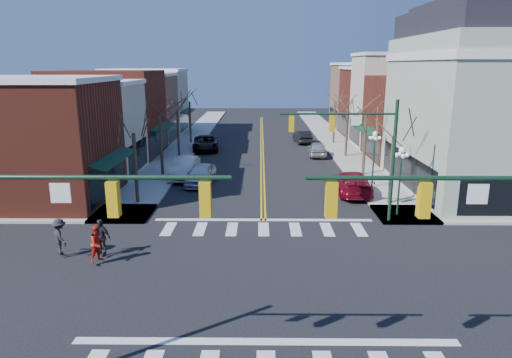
{
  "coord_description": "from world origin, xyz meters",
  "views": [
    {
      "loc": [
        -0.2,
        -18.16,
        9.08
      ],
      "look_at": [
        -0.44,
        6.76,
        2.8
      ],
      "focal_mm": 32.0,
      "sensor_mm": 36.0,
      "label": 1
    }
  ],
  "objects_px": {
    "pedestrian_dark_a": "(101,237)",
    "car_right_mid": "(317,149)",
    "lamppost_midblock": "(374,150)",
    "car_right_far": "(302,137)",
    "car_left_mid": "(184,168)",
    "pedestrian_red_b": "(98,243)",
    "victorian_corner": "(497,100)",
    "pedestrian_dark_b": "(60,237)",
    "car_right_near": "(352,183)",
    "car_left_near": "(201,174)",
    "car_left_far": "(206,143)",
    "lamppost_corner": "(400,170)"
  },
  "relations": [
    {
      "from": "pedestrian_dark_a",
      "to": "car_right_mid",
      "type": "bearing_deg",
      "value": 81.98
    },
    {
      "from": "lamppost_midblock",
      "to": "car_right_far",
      "type": "xyz_separation_m",
      "value": [
        -3.4,
        20.5,
        -2.22
      ]
    },
    {
      "from": "lamppost_midblock",
      "to": "car_left_mid",
      "type": "bearing_deg",
      "value": 167.86
    },
    {
      "from": "car_left_mid",
      "to": "pedestrian_red_b",
      "type": "height_order",
      "value": "pedestrian_red_b"
    },
    {
      "from": "pedestrian_red_b",
      "to": "lamppost_midblock",
      "type": "bearing_deg",
      "value": -15.71
    },
    {
      "from": "car_right_mid",
      "to": "pedestrian_dark_a",
      "type": "xyz_separation_m",
      "value": [
        -13.45,
        -25.15,
        0.28
      ]
    },
    {
      "from": "victorian_corner",
      "to": "lamppost_midblock",
      "type": "bearing_deg",
      "value": 176.55
    },
    {
      "from": "lamppost_midblock",
      "to": "pedestrian_dark_b",
      "type": "height_order",
      "value": "lamppost_midblock"
    },
    {
      "from": "car_right_near",
      "to": "car_right_mid",
      "type": "bearing_deg",
      "value": -86.34
    },
    {
      "from": "car_left_near",
      "to": "car_right_near",
      "type": "bearing_deg",
      "value": -7.38
    },
    {
      "from": "car_left_mid",
      "to": "victorian_corner",
      "type": "bearing_deg",
      "value": -6.88
    },
    {
      "from": "car_left_near",
      "to": "pedestrian_red_b",
      "type": "height_order",
      "value": "pedestrian_red_b"
    },
    {
      "from": "car_left_near",
      "to": "car_right_far",
      "type": "height_order",
      "value": "car_left_near"
    },
    {
      "from": "car_left_mid",
      "to": "pedestrian_dark_a",
      "type": "height_order",
      "value": "pedestrian_dark_a"
    },
    {
      "from": "car_right_near",
      "to": "car_right_far",
      "type": "height_order",
      "value": "car_right_near"
    },
    {
      "from": "car_left_far",
      "to": "car_right_far",
      "type": "height_order",
      "value": "car_left_far"
    },
    {
      "from": "car_left_near",
      "to": "victorian_corner",
      "type": "bearing_deg",
      "value": 0.81
    },
    {
      "from": "pedestrian_dark_a",
      "to": "car_left_mid",
      "type": "bearing_deg",
      "value": 104.81
    },
    {
      "from": "victorian_corner",
      "to": "pedestrian_dark_a",
      "type": "relative_size",
      "value": 8.07
    },
    {
      "from": "victorian_corner",
      "to": "car_right_mid",
      "type": "bearing_deg",
      "value": 130.03
    },
    {
      "from": "pedestrian_red_b",
      "to": "pedestrian_dark_a",
      "type": "relative_size",
      "value": 1.01
    },
    {
      "from": "car_left_far",
      "to": "car_left_near",
      "type": "bearing_deg",
      "value": -90.34
    },
    {
      "from": "car_left_near",
      "to": "car_right_mid",
      "type": "height_order",
      "value": "car_left_near"
    },
    {
      "from": "car_right_near",
      "to": "car_right_far",
      "type": "distance_m",
      "value": 21.93
    },
    {
      "from": "car_left_far",
      "to": "lamppost_midblock",
      "type": "bearing_deg",
      "value": -52.98
    },
    {
      "from": "car_left_near",
      "to": "car_right_near",
      "type": "height_order",
      "value": "car_right_near"
    },
    {
      "from": "victorian_corner",
      "to": "lamppost_midblock",
      "type": "distance_m",
      "value": 9.1
    },
    {
      "from": "lamppost_corner",
      "to": "car_left_mid",
      "type": "bearing_deg",
      "value": 146.56
    },
    {
      "from": "victorian_corner",
      "to": "car_left_near",
      "type": "relative_size",
      "value": 3.04
    },
    {
      "from": "lamppost_corner",
      "to": "car_right_far",
      "type": "height_order",
      "value": "lamppost_corner"
    },
    {
      "from": "car_right_far",
      "to": "car_left_far",
      "type": "bearing_deg",
      "value": 17.52
    },
    {
      "from": "car_right_mid",
      "to": "pedestrian_dark_b",
      "type": "bearing_deg",
      "value": 60.83
    },
    {
      "from": "pedestrian_dark_a",
      "to": "car_left_far",
      "type": "bearing_deg",
      "value": 106.57
    },
    {
      "from": "car_right_far",
      "to": "pedestrian_dark_a",
      "type": "relative_size",
      "value": 2.54
    },
    {
      "from": "car_right_mid",
      "to": "pedestrian_red_b",
      "type": "relative_size",
      "value": 2.48
    },
    {
      "from": "car_right_near",
      "to": "victorian_corner",
      "type": "bearing_deg",
      "value": -174.79
    },
    {
      "from": "lamppost_corner",
      "to": "lamppost_midblock",
      "type": "height_order",
      "value": "same"
    },
    {
      "from": "car_right_mid",
      "to": "pedestrian_red_b",
      "type": "height_order",
      "value": "pedestrian_red_b"
    },
    {
      "from": "victorian_corner",
      "to": "car_right_mid",
      "type": "relative_size",
      "value": 3.24
    },
    {
      "from": "lamppost_midblock",
      "to": "car_right_mid",
      "type": "bearing_deg",
      "value": 101.82
    },
    {
      "from": "pedestrian_red_b",
      "to": "car_right_mid",
      "type": "bearing_deg",
      "value": 6.86
    },
    {
      "from": "pedestrian_dark_b",
      "to": "car_right_near",
      "type": "bearing_deg",
      "value": -96.61
    },
    {
      "from": "car_left_far",
      "to": "car_right_mid",
      "type": "height_order",
      "value": "car_left_far"
    },
    {
      "from": "car_right_mid",
      "to": "pedestrian_red_b",
      "type": "bearing_deg",
      "value": 65.19
    },
    {
      "from": "car_left_far",
      "to": "car_left_mid",
      "type": "bearing_deg",
      "value": -96.84
    },
    {
      "from": "car_left_near",
      "to": "car_right_far",
      "type": "relative_size",
      "value": 1.05
    },
    {
      "from": "lamppost_corner",
      "to": "car_left_far",
      "type": "distance_m",
      "value": 26.41
    },
    {
      "from": "lamppost_corner",
      "to": "pedestrian_red_b",
      "type": "bearing_deg",
      "value": -156.16
    },
    {
      "from": "victorian_corner",
      "to": "pedestrian_dark_b",
      "type": "bearing_deg",
      "value": -155.07
    },
    {
      "from": "victorian_corner",
      "to": "car_right_far",
      "type": "relative_size",
      "value": 3.18
    }
  ]
}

